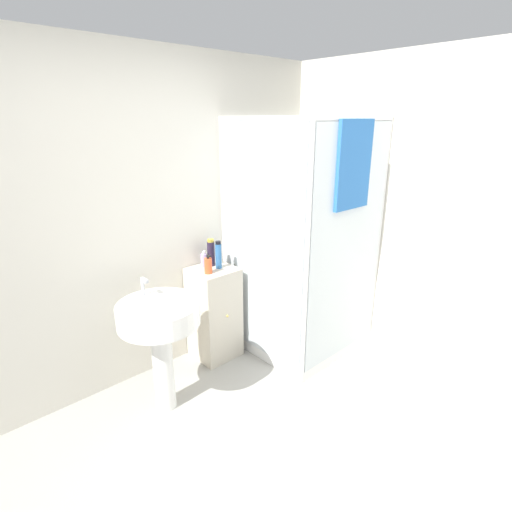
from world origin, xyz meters
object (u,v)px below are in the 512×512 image
Objects in this scene: soap_dispenser at (208,266)px; shampoo_bottle_blue at (218,255)px; sink at (160,326)px; lotion_bottle_white at (204,260)px; shampoo_bottle_tall_black at (211,253)px.

soap_dispenser is 0.15m from shampoo_bottle_blue.
shampoo_bottle_blue is (0.73, 0.29, 0.27)m from sink.
shampoo_bottle_blue is 0.14m from lotion_bottle_white.
lotion_bottle_white is at bearing 67.64° from soap_dispenser.
lotion_bottle_white reaches higher than sink.
shampoo_bottle_tall_black reaches higher than sink.
shampoo_bottle_blue reaches higher than sink.
soap_dispenser is (0.60, 0.25, 0.23)m from sink.
lotion_bottle_white is at bearing 167.27° from shampoo_bottle_tall_black.
sink is 0.86m from shampoo_bottle_tall_black.
sink is 0.83m from shampoo_bottle_blue.
sink is 0.80m from lotion_bottle_white.
shampoo_bottle_blue reaches higher than soap_dispenser.
sink is at bearing -149.25° from lotion_bottle_white.
soap_dispenser is 0.68× the size of shampoo_bottle_blue.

